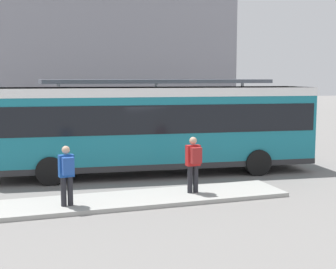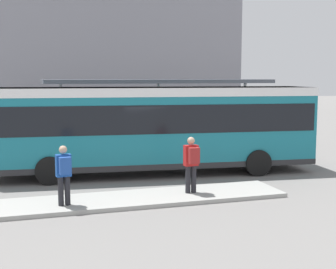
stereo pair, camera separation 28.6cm
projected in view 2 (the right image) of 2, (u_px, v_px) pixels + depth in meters
ground_plane at (153, 173)px, 17.07m from camera, size 120.00×120.00×0.00m
curb_island at (131, 199)px, 13.17m from camera, size 8.95×1.80×0.12m
city_bus at (153, 123)px, 16.85m from camera, size 11.79×3.61×3.13m
pedestrian_waiting at (64, 172)px, 12.21m from camera, size 0.41×0.44×1.59m
pedestrian_companion at (192, 161)px, 13.56m from camera, size 0.41×0.43×1.65m
bicycle_white at (283, 140)px, 23.53m from camera, size 0.48×1.63×0.71m
bicycle_yellow at (276, 138)px, 24.17m from camera, size 0.48×1.60×0.69m
bicycle_red at (275, 136)px, 24.92m from camera, size 0.48×1.75×0.75m
station_shelter at (158, 83)px, 23.06m from camera, size 11.13×3.24×3.38m
station_building at (90, 29)px, 43.47m from camera, size 23.52×15.59×15.91m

